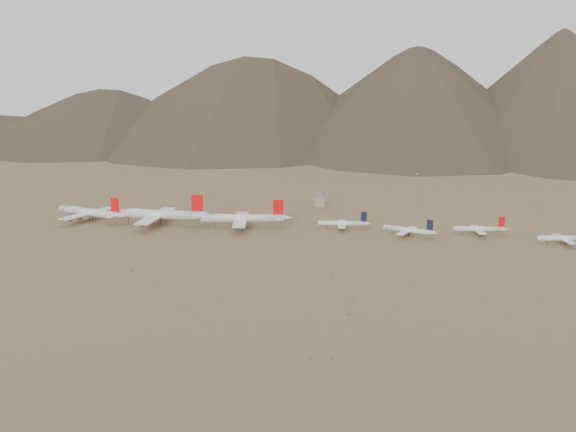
% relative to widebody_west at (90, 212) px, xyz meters
% --- Properties ---
extents(ground, '(3000.00, 3000.00, 0.00)m').
position_rel_widebody_west_xyz_m(ground, '(130.57, -32.57, -6.75)').
color(ground, '#8F6C49').
rests_on(ground, ground).
extents(mountain_ridge, '(4400.00, 1000.00, 300.00)m').
position_rel_widebody_west_xyz_m(mountain_ridge, '(130.57, 867.43, 143.25)').
color(mountain_ridge, '#493D2B').
rests_on(mountain_ridge, ground).
extents(widebody_west, '(63.75, 50.63, 19.58)m').
position_rel_widebody_west_xyz_m(widebody_west, '(0.00, 0.00, 0.00)').
color(widebody_west, silver).
rests_on(widebody_west, ground).
extents(widebody_centre, '(77.38, 59.29, 22.97)m').
position_rel_widebody_west_xyz_m(widebody_centre, '(54.98, -3.49, 1.17)').
color(widebody_centre, silver).
rests_on(widebody_centre, ground).
extents(widebody_east, '(66.07, 51.73, 19.83)m').
position_rel_widebody_west_xyz_m(widebody_east, '(116.75, -0.50, 0.09)').
color(widebody_east, silver).
rests_on(widebody_east, ground).
extents(narrowbody_a, '(38.21, 27.58, 12.61)m').
position_rel_widebody_west_xyz_m(narrowbody_a, '(187.88, 7.96, -2.66)').
color(narrowbody_a, silver).
rests_on(narrowbody_a, ground).
extents(narrowbody_b, '(37.02, 27.75, 12.86)m').
position_rel_widebody_west_xyz_m(narrowbody_b, '(232.90, -5.35, -2.58)').
color(narrowbody_b, silver).
rests_on(narrowbody_b, ground).
extents(narrowbody_c, '(38.12, 27.61, 12.60)m').
position_rel_widebody_west_xyz_m(narrowbody_c, '(280.18, 7.24, -2.66)').
color(narrowbody_c, silver).
rests_on(narrowbody_c, ground).
extents(narrowbody_d, '(38.04, 27.88, 12.70)m').
position_rel_widebody_west_xyz_m(narrowbody_d, '(331.15, -9.32, -2.63)').
color(narrowbody_d, silver).
rests_on(narrowbody_d, ground).
extents(control_tower, '(8.00, 8.00, 12.00)m').
position_rel_widebody_west_xyz_m(control_tower, '(160.57, 87.43, -1.43)').
color(control_tower, gray).
rests_on(control_tower, ground).
extents(mast_far_west, '(2.00, 0.60, 25.70)m').
position_rel_widebody_west_xyz_m(mast_far_west, '(-30.64, 93.57, 7.45)').
color(mast_far_west, gray).
rests_on(mast_far_west, ground).
extents(mast_west, '(2.00, 0.60, 25.70)m').
position_rel_widebody_west_xyz_m(mast_west, '(59.37, 96.81, 7.45)').
color(mast_west, gray).
rests_on(mast_west, ground).
extents(mast_centre, '(2.00, 0.60, 25.70)m').
position_rel_widebody_west_xyz_m(mast_centre, '(166.15, 76.03, 7.45)').
color(mast_centre, gray).
rests_on(mast_centre, ground).
extents(mast_east, '(2.00, 0.60, 25.70)m').
position_rel_widebody_west_xyz_m(mast_east, '(238.90, 112.81, 7.45)').
color(mast_east, gray).
rests_on(mast_east, ground).
extents(mast_far_east, '(2.00, 0.60, 25.70)m').
position_rel_widebody_west_xyz_m(mast_far_east, '(333.90, 87.24, 7.45)').
color(mast_far_east, gray).
rests_on(mast_far_east, ground).
extents(desert_scrub, '(422.14, 146.52, 0.90)m').
position_rel_widebody_west_xyz_m(desert_scrub, '(172.56, -134.23, -6.42)').
color(desert_scrub, olive).
rests_on(desert_scrub, ground).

